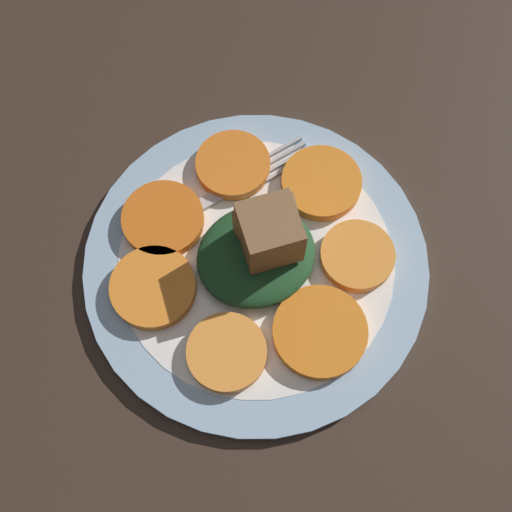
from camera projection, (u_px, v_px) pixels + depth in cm
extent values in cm
cube|color=#38281E|center=(256.00, 269.00, 56.24)|extent=(120.00, 120.00, 2.00)
cylinder|color=#99B7D1|center=(256.00, 263.00, 54.85)|extent=(29.37, 29.37, 1.00)
cylinder|color=white|center=(256.00, 263.00, 54.80)|extent=(23.49, 23.49, 1.00)
cylinder|color=orange|center=(357.00, 256.00, 53.87)|extent=(6.28, 6.28, 1.07)
cylinder|color=orange|center=(321.00, 183.00, 56.44)|extent=(7.07, 7.07, 1.07)
cylinder|color=orange|center=(233.00, 165.00, 57.11)|extent=(6.66, 6.66, 1.07)
cylinder|color=orange|center=(163.00, 219.00, 55.13)|extent=(7.07, 7.07, 1.07)
cylinder|color=orange|center=(153.00, 287.00, 52.83)|extent=(7.11, 7.11, 1.07)
cylinder|color=orange|center=(227.00, 352.00, 50.81)|extent=(6.41, 6.41, 1.07)
cylinder|color=orange|center=(320.00, 332.00, 51.43)|extent=(7.67, 7.67, 1.07)
ellipsoid|color=#1E4723|center=(256.00, 255.00, 53.21)|extent=(10.10, 9.09, 2.34)
cube|color=olive|center=(261.00, 229.00, 50.98)|extent=(3.35, 3.35, 3.35)
cube|color=olive|center=(276.00, 223.00, 51.19)|extent=(4.19, 4.19, 3.35)
cube|color=brown|center=(272.00, 237.00, 50.11)|extent=(5.28, 5.28, 4.49)
cube|color=#B2B2B7|center=(196.00, 208.00, 55.91)|extent=(11.61, 1.88, 0.40)
cube|color=#B2B2B7|center=(259.00, 173.00, 57.19)|extent=(1.55, 2.40, 0.40)
cube|color=#B2B2B7|center=(280.00, 149.00, 58.09)|extent=(4.56, 0.61, 0.40)
cube|color=#B2B2B7|center=(284.00, 155.00, 57.88)|extent=(4.56, 0.61, 0.40)
cube|color=#B2B2B7|center=(288.00, 160.00, 57.68)|extent=(4.56, 0.61, 0.40)
cube|color=#B2B2B7|center=(293.00, 166.00, 57.47)|extent=(4.56, 0.61, 0.40)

